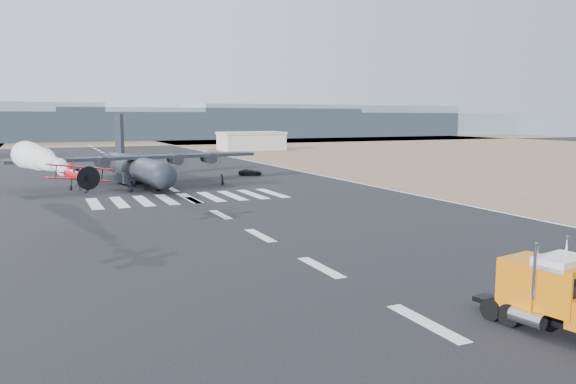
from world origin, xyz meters
TOP-DOWN VIEW (x-y plane):
  - ground at (0.00, 0.00)m, footprint 500.00×500.00m
  - scrub_far at (0.00, 230.00)m, footprint 500.00×80.00m
  - runway_markings at (0.00, 60.00)m, footprint 60.00×260.00m
  - ridge_seg_d at (0.00, 260.00)m, footprint 150.00×50.00m
  - ridge_seg_e at (65.00, 260.00)m, footprint 150.00×50.00m
  - ridge_seg_f at (130.00, 260.00)m, footprint 150.00×50.00m
  - ridge_seg_g at (195.00, 260.00)m, footprint 150.00×50.00m
  - hangar_right at (46.00, 150.00)m, footprint 20.50×12.50m
  - semi_truck at (5.19, -3.61)m, footprint 4.17×8.87m
  - aerobatic_biplane at (-14.95, 29.86)m, footprint 5.79×5.25m
  - smoke_trail at (-18.43, 53.26)m, footprint 6.06×28.55m
  - transport_aircraft at (-3.63, 70.02)m, footprint 38.94×32.00m
  - support_vehicle at (17.59, 74.32)m, footprint 4.76×3.29m
  - crew_a at (-5.06, 63.37)m, footprint 0.82×0.80m
  - crew_b at (8.22, 61.90)m, footprint 1.00×0.92m
  - crew_c at (-12.76, 63.90)m, footprint 1.29×1.22m
  - crew_d at (-12.04, 61.26)m, footprint 0.69×1.15m
  - crew_e at (-6.20, 59.29)m, footprint 0.94×0.68m
  - crew_f at (-6.05, 61.17)m, footprint 1.22×1.68m
  - crew_g at (-3.59, 61.30)m, footprint 0.83×0.82m
  - crew_h at (-0.51, 62.11)m, footprint 0.59×0.87m

SIDE VIEW (x-z plane):
  - ground at x=0.00m, z-range 0.00..0.00m
  - scrub_far at x=0.00m, z-range 0.00..0.00m
  - runway_markings at x=0.00m, z-range 0.00..0.01m
  - support_vehicle at x=17.59m, z-range 0.00..1.21m
  - crew_h at x=-0.51m, z-range 0.00..1.68m
  - crew_a at x=-5.06m, z-range 0.00..1.74m
  - crew_g at x=-3.59m, z-range 0.00..1.75m
  - crew_f at x=-6.05m, z-range 0.00..1.75m
  - crew_b at x=8.22m, z-range 0.00..1.75m
  - crew_e at x=-6.20m, z-range 0.00..1.75m
  - crew_d at x=-12.04m, z-range 0.00..1.86m
  - crew_c at x=-12.76m, z-range 0.00..1.88m
  - semi_truck at x=5.19m, z-range -0.03..3.86m
  - transport_aircraft at x=-3.63m, z-range -2.72..8.51m
  - hangar_right at x=46.00m, z-range 0.06..5.96m
  - aerobatic_biplane at x=-14.95m, z-range 4.37..6.90m
  - smoke_trail at x=-18.43m, z-range 4.03..7.65m
  - ridge_seg_d at x=0.00m, z-range 0.00..13.00m
  - ridge_seg_g at x=195.00m, z-range 0.00..13.00m
  - ridge_seg_e at x=65.00m, z-range 0.00..15.00m
  - ridge_seg_f at x=130.00m, z-range 0.00..17.00m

